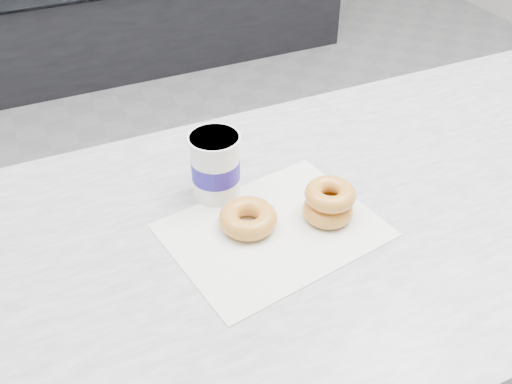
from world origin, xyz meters
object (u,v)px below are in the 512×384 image
(donut_single, at_px, (248,218))
(coffee_cup, at_px, (215,166))
(counter, at_px, (427,320))
(donut_stack, at_px, (329,202))

(donut_single, relative_size, coffee_cup, 0.81)
(counter, distance_m, coffee_cup, 0.71)
(counter, xyz_separation_m, donut_single, (-0.46, 0.03, 0.47))
(donut_single, relative_size, donut_stack, 0.94)
(coffee_cup, bearing_deg, donut_stack, -20.39)
(donut_stack, xyz_separation_m, coffee_cup, (-0.15, 0.14, 0.03))
(counter, relative_size, coffee_cup, 25.09)
(donut_stack, bearing_deg, counter, 0.98)
(counter, bearing_deg, donut_stack, -179.02)
(donut_single, bearing_deg, counter, -3.43)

